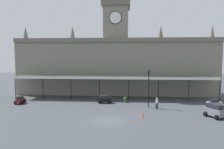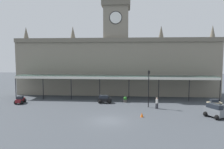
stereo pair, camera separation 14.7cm
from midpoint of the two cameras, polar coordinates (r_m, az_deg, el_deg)
The scene contains 11 objects.
ground_plane at distance 25.77m, azimuth -0.86°, elevation -12.53°, with size 140.00×140.00×0.00m, color #3E4349.
station_building at distance 42.74m, azimuth 1.27°, elevation 3.05°, with size 39.82×5.89×18.40m.
entrance_canopy at distance 37.73m, azimuth 0.86°, elevation -0.57°, with size 36.22×3.26×4.24m.
car_beige_sedan at distance 35.82m, azimuth 26.32°, elevation -7.20°, with size 2.09×1.58×1.19m.
car_black_estate at distance 34.88m, azimuth -1.91°, elevation -6.88°, with size 2.28×1.59×1.27m.
car_grey_van at distance 29.72m, azimuth 26.30°, elevation -9.06°, with size 2.28×2.59×1.77m.
car_maroon_sedan at distance 37.74m, azimuth -23.73°, elevation -6.49°, with size 1.65×2.13×1.19m.
pedestrian_crossing_forecourt at distance 31.82m, azimuth 12.32°, elevation -7.54°, with size 0.39×0.34×1.67m.
victorian_lamppost at distance 32.06m, azimuth 10.14°, elevation -2.72°, with size 0.30×0.30×5.70m.
traffic_cone at distance 27.40m, azimuth 8.34°, elevation -10.87°, with size 0.40×0.40×0.58m, color orange.
planter_by_canopy at distance 35.50m, azimuth 3.75°, elevation -6.80°, with size 0.60×0.60×0.96m.
Camera 2 is at (2.23, -24.46, 7.81)m, focal length 33.39 mm.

